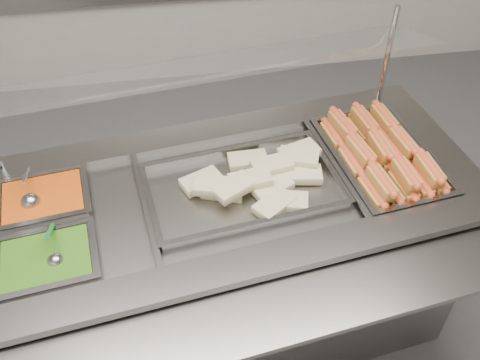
{
  "coord_description": "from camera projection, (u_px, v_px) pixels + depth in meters",
  "views": [
    {
      "loc": [
        -0.04,
        -0.85,
        2.11
      ],
      "look_at": [
        0.18,
        0.45,
        0.86
      ],
      "focal_mm": 40.0,
      "sensor_mm": 36.0,
      "label": 1
    }
  ],
  "objects": [
    {
      "name": "ladle",
      "position": [
        31.0,
        201.0,
        1.76
      ],
      "size": [
        0.07,
        0.19,
        0.13
      ],
      "color": "#A2A2A7",
      "rests_on": "pan_beans"
    },
    {
      "name": "sneeze_guard",
      "position": [
        208.0,
        70.0,
        1.73
      ],
      "size": [
        1.57,
        0.48,
        0.41
      ],
      "color": "#BBBCC0",
      "rests_on": "steam_counter"
    },
    {
      "name": "steam_counter",
      "position": [
        229.0,
        264.0,
        2.11
      ],
      "size": [
        1.85,
        1.01,
        0.84
      ],
      "color": "gray",
      "rests_on": "ground"
    },
    {
      "name": "pan_hotdogs",
      "position": [
        379.0,
        162.0,
        1.97
      ],
      "size": [
        0.38,
        0.55,
        0.09
      ],
      "color": "gray",
      "rests_on": "steam_counter"
    },
    {
      "name": "pan_peas",
      "position": [
        49.0,
        266.0,
        1.62
      ],
      "size": [
        0.31,
        0.26,
        0.09
      ],
      "color": "gray",
      "rests_on": "steam_counter"
    },
    {
      "name": "tortilla_wraps",
      "position": [
        261.0,
        178.0,
        1.85
      ],
      "size": [
        0.52,
        0.35,
        0.07
      ],
      "color": "#C9BC86",
      "rests_on": "pan_wraps"
    },
    {
      "name": "hotdogs_in_buns",
      "position": [
        381.0,
        153.0,
        1.94
      ],
      "size": [
        0.34,
        0.51,
        0.11
      ],
      "color": "#8F561E",
      "rests_on": "pan_hotdogs"
    },
    {
      "name": "pan_wraps",
      "position": [
        243.0,
        189.0,
        1.85
      ],
      "size": [
        0.68,
        0.46,
        0.07
      ],
      "color": "gray",
      "rests_on": "steam_counter"
    },
    {
      "name": "tray_rail",
      "position": [
        273.0,
        310.0,
        1.52
      ],
      "size": [
        1.7,
        0.56,
        0.05
      ],
      "color": "slate",
      "rests_on": "steam_counter"
    },
    {
      "name": "pan_beans",
      "position": [
        45.0,
        205.0,
        1.81
      ],
      "size": [
        0.31,
        0.26,
        0.09
      ],
      "color": "gray",
      "rests_on": "steam_counter"
    },
    {
      "name": "serving_spoon",
      "position": [
        55.0,
        256.0,
        1.59
      ],
      "size": [
        0.05,
        0.17,
        0.13
      ],
      "color": "#A2A2A7",
      "rests_on": "pan_peas"
    }
  ]
}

